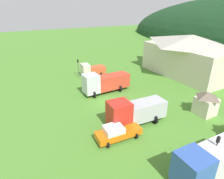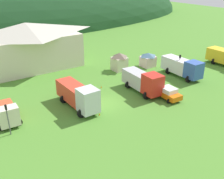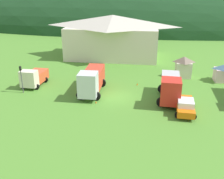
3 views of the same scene
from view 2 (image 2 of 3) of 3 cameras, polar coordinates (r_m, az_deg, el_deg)
ground_plane at (r=34.83m, az=-1.44°, el=-2.87°), size 200.00×200.00×0.00m
depot_building at (r=49.29m, az=-17.98°, el=9.33°), size 18.27×11.19×7.95m
play_shed_cream at (r=45.74m, az=1.61°, el=6.17°), size 2.48×2.44×3.16m
play_shed_pink at (r=48.25m, az=7.87°, el=6.53°), size 2.57×2.35×2.54m
light_truck_cream at (r=32.16m, az=-22.08°, el=-4.78°), size 2.76×4.82×2.57m
tow_truck_silver at (r=33.09m, az=-7.39°, el=-1.21°), size 3.13×7.78×3.45m
crane_truck_red at (r=37.35m, az=6.88°, el=1.85°), size 3.26×7.28×3.35m
box_truck_blue at (r=44.36m, az=15.18°, el=4.84°), size 3.17×7.44×3.16m
service_pickup_orange at (r=36.60m, az=11.74°, el=-0.56°), size 2.42×4.99×1.66m
traffic_light_west at (r=29.34m, az=-21.90°, el=-5.47°), size 0.20×0.32×3.58m
traffic_light_east at (r=44.32m, az=14.53°, el=5.64°), size 0.20×0.32×3.64m
traffic_cone_near_pickup at (r=31.93m, az=-2.76°, el=-5.62°), size 0.36×0.36×0.51m
traffic_cone_mid_row at (r=39.24m, az=-2.36°, el=0.40°), size 0.36×0.36×0.64m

